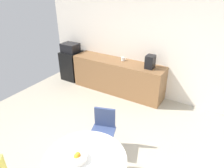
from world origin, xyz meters
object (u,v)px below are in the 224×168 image
microwave (70,48)px  mug_green (150,65)px  fruit_bowl (78,157)px  mug_white (123,59)px  mini_fridge (72,65)px  coffee_maker (150,62)px  chair_navy (104,126)px  round_table (85,166)px

microwave → mug_green: size_ratio=3.72×
fruit_bowl → mug_white: 3.27m
mini_fridge → coffee_maker: size_ratio=2.72×
mini_fridge → mug_white: mug_white is taller
mini_fridge → microwave: size_ratio=1.81×
microwave → chair_navy: 3.25m
microwave → fruit_bowl: microwave is taller
microwave → round_table: 4.09m
mini_fridge → mug_green: mug_green is taller
microwave → fruit_bowl: size_ratio=1.90×
chair_navy → mug_green: (0.01, 2.07, 0.43)m
mini_fridge → mug_green: size_ratio=6.75×
microwave → mug_white: (1.72, 0.10, -0.05)m
round_table → microwave: bearing=133.4°
chair_navy → mug_white: 2.30m
mug_white → coffee_maker: size_ratio=0.40×
fruit_bowl → mug_green: bearing=94.3°
microwave → coffee_maker: (2.52, 0.00, 0.06)m
mini_fridge → mug_green: (2.50, 0.04, 0.51)m
mini_fridge → chair_navy: 3.21m
mug_white → mini_fridge: bearing=-176.7°
mug_white → chair_navy: bearing=-70.2°
round_table → fruit_bowl: 0.20m
microwave → round_table: bearing=-46.6°
coffee_maker → round_table: bearing=-84.5°
microwave → coffee_maker: bearing=0.0°
fruit_bowl → coffee_maker: (-0.21, 3.01, 0.28)m
mini_fridge → microwave: microwave is taller
microwave → mini_fridge: bearing=0.0°
mug_white → mug_green: size_ratio=1.00×
mug_white → coffee_maker: coffee_maker is taller
fruit_bowl → mug_white: (-1.00, 3.11, 0.17)m
chair_navy → microwave: bearing=140.8°
mini_fridge → fruit_bowl: mini_fridge is taller
chair_navy → fruit_bowl: 1.05m
mug_white → mug_green: (0.77, -0.06, 0.00)m
round_table → mug_green: mug_green is taller
mini_fridge → fruit_bowl: 4.08m
microwave → chair_navy: bearing=-39.2°
mini_fridge → round_table: (2.80, -2.96, 0.17)m
microwave → round_table: microwave is taller
round_table → chair_navy: chair_navy is taller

